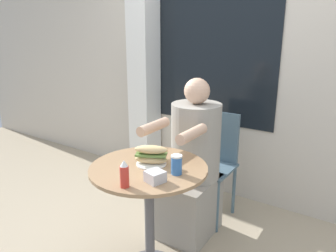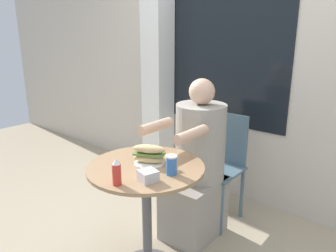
# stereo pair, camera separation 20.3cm
# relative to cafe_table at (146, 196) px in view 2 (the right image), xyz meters

# --- Properties ---
(storefront_wall) EXTENTS (8.00, 0.09, 2.80)m
(storefront_wall) POSITION_rel_cafe_table_xyz_m (-0.00, 1.32, 0.86)
(storefront_wall) COLOR beige
(storefront_wall) RESTS_ON ground_plane
(lattice_pillar) EXTENTS (0.24, 0.24, 2.40)m
(lattice_pillar) POSITION_rel_cafe_table_xyz_m (-0.93, 1.14, 0.66)
(lattice_pillar) COLOR silver
(lattice_pillar) RESTS_ON ground_plane
(cafe_table) EXTENTS (0.70, 0.70, 0.74)m
(cafe_table) POSITION_rel_cafe_table_xyz_m (0.00, 0.00, 0.00)
(cafe_table) COLOR #997551
(cafe_table) RESTS_ON ground_plane
(diner_chair) EXTENTS (0.39, 0.39, 0.87)m
(diner_chair) POSITION_rel_cafe_table_xyz_m (-0.01, 0.89, -0.02)
(diner_chair) COLOR slate
(diner_chair) RESTS_ON ground_plane
(seated_diner) EXTENTS (0.37, 0.66, 1.19)m
(seated_diner) POSITION_rel_cafe_table_xyz_m (-0.01, 0.54, -0.02)
(seated_diner) COLOR gray
(seated_diner) RESTS_ON ground_plane
(sandwich_on_plate) EXTENTS (0.21, 0.18, 0.12)m
(sandwich_on_plate) POSITION_rel_cafe_table_xyz_m (-0.01, 0.04, 0.25)
(sandwich_on_plate) COLOR white
(sandwich_on_plate) RESTS_ON cafe_table
(drink_cup) EXTENTS (0.06, 0.06, 0.11)m
(drink_cup) POSITION_rel_cafe_table_xyz_m (0.19, 0.01, 0.25)
(drink_cup) COLOR #336BB7
(drink_cup) RESTS_ON cafe_table
(napkin_box) EXTENTS (0.11, 0.11, 0.06)m
(napkin_box) POSITION_rel_cafe_table_xyz_m (0.15, -0.14, 0.23)
(napkin_box) COLOR silver
(napkin_box) RESTS_ON cafe_table
(condiment_bottle) EXTENTS (0.05, 0.05, 0.15)m
(condiment_bottle) POSITION_rel_cafe_table_xyz_m (0.06, -0.27, 0.27)
(condiment_bottle) COLOR red
(condiment_bottle) RESTS_ON cafe_table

